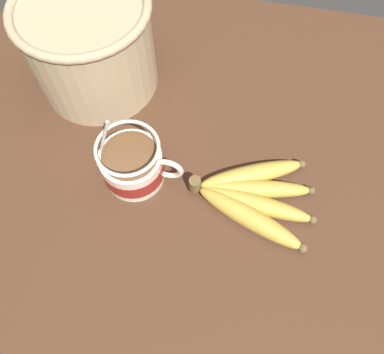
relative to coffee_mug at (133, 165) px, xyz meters
The scene contains 4 objects.
table 10.59cm from the coffee_mug, ahead, with size 99.45×99.45×3.14cm.
coffee_mug is the anchor object (origin of this frame).
banana_bunch 20.55cm from the coffee_mug, ahead, with size 21.43×18.03×4.03cm.
woven_basket 23.66cm from the coffee_mug, 122.83° to the left, with size 23.60×23.60×17.81cm.
Camera 1 is at (6.45, -25.91, 61.65)cm, focal length 35.00 mm.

